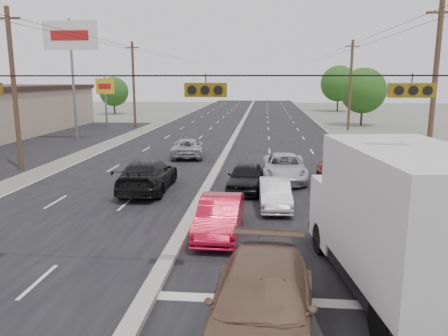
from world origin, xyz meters
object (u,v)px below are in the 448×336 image
at_px(queue_car_d, 427,206).
at_px(queue_car_b, 275,194).
at_px(tree_right_far, 339,84).
at_px(pole_sign_far, 105,90).
at_px(oncoming_far, 188,148).
at_px(box_truck, 397,220).
at_px(tan_sedan, 262,306).
at_px(tree_right_mid, 363,91).
at_px(queue_car_a, 246,177).
at_px(pole_sign_billboard, 71,43).
at_px(queue_car_e, 341,175).
at_px(tree_left_far, 114,92).
at_px(queue_car_c, 284,168).
at_px(utility_pole_right_c, 350,85).
at_px(oncoming_near, 148,175).
at_px(utility_pole_left_b, 14,89).
at_px(utility_pole_right_b, 434,90).
at_px(utility_pole_left_c, 134,84).

bearing_deg(queue_car_d, queue_car_b, 165.22).
bearing_deg(tree_right_far, pole_sign_far, -136.85).
bearing_deg(oncoming_far, box_truck, 106.77).
bearing_deg(tan_sedan, tree_right_far, 83.17).
bearing_deg(tree_right_far, tree_right_mid, -92.29).
distance_m(queue_car_a, oncoming_far, 10.82).
xyz_separation_m(pole_sign_billboard, box_truck, (21.01, -27.70, -6.78)).
xyz_separation_m(tree_right_far, queue_car_e, (-9.00, -58.25, -4.19)).
bearing_deg(tree_left_far, pole_sign_billboard, -76.81).
bearing_deg(queue_car_c, tree_right_mid, 70.81).
xyz_separation_m(queue_car_a, queue_car_d, (7.55, -4.46, -0.03)).
relative_size(utility_pole_right_c, oncoming_near, 1.77).
relative_size(tree_right_far, queue_car_b, 2.12).
bearing_deg(queue_car_a, tree_right_mid, 72.23).
bearing_deg(queue_car_a, utility_pole_left_b, 167.90).
bearing_deg(utility_pole_right_b, oncoming_far, 159.26).
distance_m(utility_pole_right_c, oncoming_far, 24.92).
height_order(pole_sign_far, oncoming_far, pole_sign_far).
xyz_separation_m(box_truck, queue_car_b, (-3.01, 7.79, -1.46)).
relative_size(queue_car_e, oncoming_near, 0.80).
bearing_deg(queue_car_e, queue_car_d, -69.60).
distance_m(pole_sign_billboard, oncoming_far, 16.07).
bearing_deg(queue_car_d, queue_car_a, 148.51).
bearing_deg(pole_sign_far, oncoming_near, -66.20).
bearing_deg(queue_car_a, utility_pole_right_c, 73.26).
xyz_separation_m(utility_pole_left_c, queue_car_d, (22.10, -33.41, -4.41)).
height_order(tree_right_far, queue_car_b, tree_right_far).
bearing_deg(tree_right_far, box_truck, -97.75).
distance_m(utility_pole_right_b, utility_pole_right_c, 25.00).
distance_m(tree_right_far, tan_sedan, 73.52).
height_order(queue_car_b, oncoming_near, oncoming_near).
bearing_deg(oncoming_far, oncoming_near, 80.80).
xyz_separation_m(pole_sign_billboard, oncoming_near, (11.49, -17.45, -8.05)).
bearing_deg(queue_car_e, utility_pole_right_c, 72.65).
height_order(utility_pole_right_b, tree_right_far, utility_pole_right_b).
bearing_deg(pole_sign_billboard, tree_right_mid, 29.95).
height_order(utility_pole_left_c, queue_car_a, utility_pole_left_c).
bearing_deg(tree_right_mid, utility_pole_right_b, -94.76).
relative_size(queue_car_a, oncoming_far, 0.87).
bearing_deg(utility_pole_right_c, queue_car_a, -109.85).
height_order(queue_car_b, queue_car_c, queue_car_c).
xyz_separation_m(queue_car_a, oncoming_far, (-4.75, 9.71, -0.04)).
distance_m(queue_car_c, oncoming_near, 7.81).
distance_m(pole_sign_far, queue_car_c, 33.37).
distance_m(tree_right_mid, tree_right_far, 25.03).
bearing_deg(pole_sign_billboard, tree_left_far, 103.19).
bearing_deg(tree_right_mid, utility_pole_left_c, -169.70).
bearing_deg(pole_sign_billboard, queue_car_b, -47.89).
distance_m(queue_car_a, queue_car_e, 5.00).
xyz_separation_m(utility_pole_right_c, queue_car_a, (-10.45, -28.96, -4.38)).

